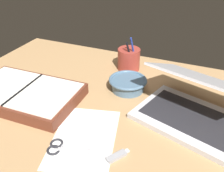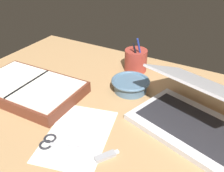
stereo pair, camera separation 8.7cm
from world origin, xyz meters
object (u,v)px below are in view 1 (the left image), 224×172
at_px(laptop, 197,106).
at_px(scissors, 60,147).
at_px(bowl, 128,83).
at_px(planner, 25,94).
at_px(pen_cup, 129,59).

distance_m(laptop, scissors, 0.45).
distance_m(bowl, planner, 0.39).
height_order(bowl, pen_cup, pen_cup).
xyz_separation_m(laptop, planner, (-0.59, -0.13, -0.03)).
bearing_deg(planner, pen_cup, 52.64).
distance_m(laptop, bowl, 0.28).
distance_m(laptop, planner, 0.61).
relative_size(bowl, planner, 0.37).
xyz_separation_m(bowl, scissors, (-0.07, -0.37, -0.02)).
bearing_deg(bowl, pen_cup, 108.46).
bearing_deg(pen_cup, laptop, -37.48).
relative_size(pen_cup, scissors, 1.20).
xyz_separation_m(laptop, pen_cup, (-0.32, 0.25, -0.00)).
bearing_deg(laptop, scissors, -122.21).
height_order(bowl, scissors, bowl).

